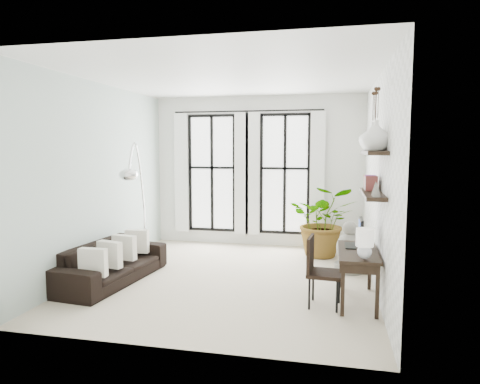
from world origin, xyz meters
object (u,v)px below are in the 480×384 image
(desk, at_px, (358,254))
(arc_lamp, at_px, (136,171))
(sofa, at_px, (112,262))
(buddha, at_px, (349,251))
(desk_chair, at_px, (319,267))
(plant, at_px, (324,221))

(desk, relative_size, arc_lamp, 0.56)
(sofa, xyz_separation_m, arc_lamp, (0.10, 0.74, 1.41))
(desk, xyz_separation_m, buddha, (-0.05, 1.51, -0.32))
(desk_chair, bearing_deg, arc_lamp, 165.89)
(plant, bearing_deg, sofa, -144.39)
(plant, bearing_deg, arc_lamp, -153.23)
(arc_lamp, bearing_deg, buddha, 9.28)
(arc_lamp, bearing_deg, sofa, -97.84)
(desk_chair, bearing_deg, buddha, 80.12)
(plant, xyz_separation_m, desk, (0.50, -2.51, -0.01))
(plant, xyz_separation_m, arc_lamp, (-3.14, -1.59, 1.02))
(sofa, xyz_separation_m, desk, (3.75, -0.18, 0.38))
(plant, distance_m, desk, 2.56)
(buddha, bearing_deg, desk_chair, -105.30)
(desk, relative_size, buddha, 1.40)
(desk_chair, xyz_separation_m, arc_lamp, (-3.13, 1.11, 1.18))
(sofa, distance_m, buddha, 3.93)
(sofa, distance_m, arc_lamp, 1.59)
(plant, relative_size, arc_lamp, 0.63)
(desk, bearing_deg, desk_chair, -159.98)
(sofa, height_order, desk_chair, desk_chair)
(buddha, bearing_deg, desk, -87.99)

